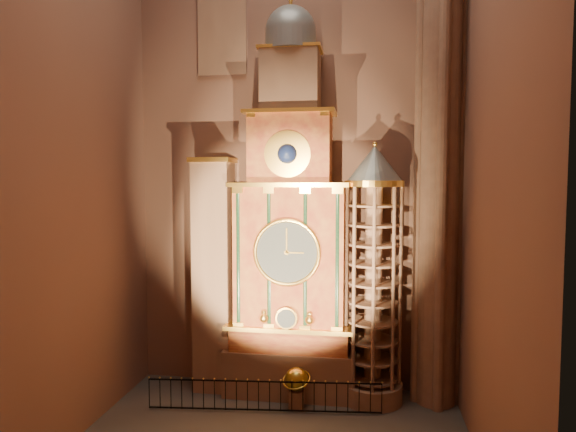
% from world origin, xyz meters
% --- Properties ---
extents(wall_back, '(22.00, 0.00, 22.00)m').
position_xyz_m(wall_back, '(0.00, 6.00, 11.00)').
color(wall_back, brown).
rests_on(wall_back, floor).
extents(wall_left, '(0.00, 22.00, 22.00)m').
position_xyz_m(wall_left, '(-7.00, 0.00, 11.00)').
color(wall_left, brown).
rests_on(wall_left, floor).
extents(wall_right, '(0.00, 22.00, 22.00)m').
position_xyz_m(wall_right, '(7.00, 0.00, 11.00)').
color(wall_right, brown).
rests_on(wall_right, floor).
extents(astronomical_clock, '(5.60, 2.41, 16.70)m').
position_xyz_m(astronomical_clock, '(0.00, 4.96, 6.68)').
color(astronomical_clock, '#8C634C').
rests_on(astronomical_clock, floor).
extents(portrait_tower, '(1.80, 1.60, 10.20)m').
position_xyz_m(portrait_tower, '(-3.40, 4.98, 5.15)').
color(portrait_tower, '#8C634C').
rests_on(portrait_tower, floor).
extents(stair_turret, '(2.50, 2.50, 10.80)m').
position_xyz_m(stair_turret, '(3.50, 4.70, 5.27)').
color(stair_turret, '#8C634C').
rests_on(stair_turret, floor).
extents(gothic_pier, '(2.04, 2.04, 22.00)m').
position_xyz_m(gothic_pier, '(6.10, 5.00, 11.00)').
color(gothic_pier, '#8C634C').
rests_on(gothic_pier, floor).
extents(stained_glass_window, '(2.20, 0.14, 5.20)m').
position_xyz_m(stained_glass_window, '(-3.20, 5.92, 16.50)').
color(stained_glass_window, navy).
rests_on(stained_glass_window, wall_back).
extents(celestial_globe, '(1.46, 1.42, 1.68)m').
position_xyz_m(celestial_globe, '(0.47, 3.50, 1.01)').
color(celestial_globe, '#8C634C').
rests_on(celestial_globe, floor).
extents(iron_railing, '(9.25, 0.96, 1.23)m').
position_xyz_m(iron_railing, '(-0.75, 2.92, 0.67)').
color(iron_railing, black).
rests_on(iron_railing, floor).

